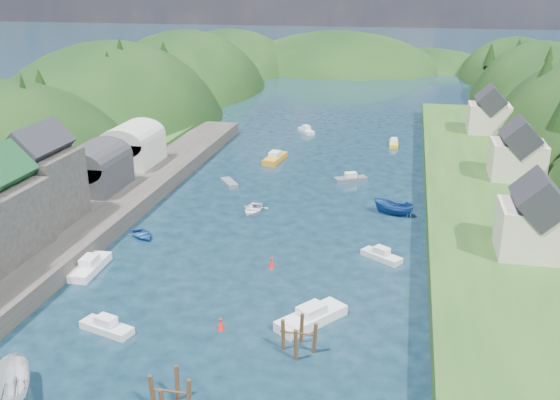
% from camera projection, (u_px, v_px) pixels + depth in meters
% --- Properties ---
extents(ground, '(600.00, 600.00, 0.00)m').
position_uv_depth(ground, '(310.00, 177.00, 94.21)').
color(ground, black).
rests_on(ground, ground).
extents(hillside_left, '(44.00, 245.56, 52.00)m').
position_uv_depth(hillside_left, '(113.00, 165.00, 128.57)').
color(hillside_left, black).
rests_on(hillside_left, ground).
extents(far_hills, '(103.00, 68.00, 44.00)m').
position_uv_depth(far_hills, '(371.00, 99.00, 211.91)').
color(far_hills, black).
rests_on(far_hills, ground).
extents(hill_trees, '(92.02, 150.11, 12.73)m').
position_uv_depth(hill_trees, '(331.00, 87.00, 104.52)').
color(hill_trees, black).
rests_on(hill_trees, ground).
extents(quay_left, '(12.00, 110.00, 2.00)m').
position_uv_depth(quay_left, '(59.00, 234.00, 70.82)').
color(quay_left, '#2D2B28').
rests_on(quay_left, ground).
extents(terrace_left_grass, '(12.00, 110.00, 2.50)m').
position_uv_depth(terrace_left_grass, '(4.00, 227.00, 72.07)').
color(terrace_left_grass, '#234719').
rests_on(terrace_left_grass, ground).
extents(boat_sheds, '(7.00, 21.00, 7.50)m').
position_uv_depth(boat_sheds, '(114.00, 153.00, 87.26)').
color(boat_sheds, '#2D2D30').
rests_on(boat_sheds, quay_left).
extents(terrace_right, '(16.00, 120.00, 2.40)m').
position_uv_depth(terrace_right, '(490.00, 203.00, 79.81)').
color(terrace_right, '#234719').
rests_on(terrace_right, ground).
extents(right_bank_cottages, '(9.00, 59.24, 8.41)m').
position_uv_depth(right_bank_cottages, '(510.00, 152.00, 85.35)').
color(right_bank_cottages, beige).
rests_on(right_bank_cottages, terrace_right).
extents(piling_cluster_near, '(3.14, 2.94, 3.29)m').
position_uv_depth(piling_cluster_near, '(171.00, 398.00, 43.11)').
color(piling_cluster_near, '#382314').
rests_on(piling_cluster_near, ground).
extents(piling_cluster_far, '(3.06, 2.87, 3.33)m').
position_uv_depth(piling_cluster_far, '(299.00, 339.00, 50.01)').
color(piling_cluster_far, '#382314').
rests_on(piling_cluster_far, ground).
extents(channel_buoy_near, '(0.70, 0.70, 1.10)m').
position_uv_depth(channel_buoy_near, '(221.00, 324.00, 53.31)').
color(channel_buoy_near, red).
rests_on(channel_buoy_near, ground).
extents(channel_buoy_far, '(0.70, 0.70, 1.10)m').
position_uv_depth(channel_buoy_far, '(272.00, 263.00, 64.75)').
color(channel_buoy_far, red).
rests_on(channel_buoy_far, ground).
extents(moored_boats, '(33.83, 89.92, 2.40)m').
position_uv_depth(moored_boats, '(248.00, 248.00, 67.96)').
color(moored_boats, silver).
rests_on(moored_boats, ground).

